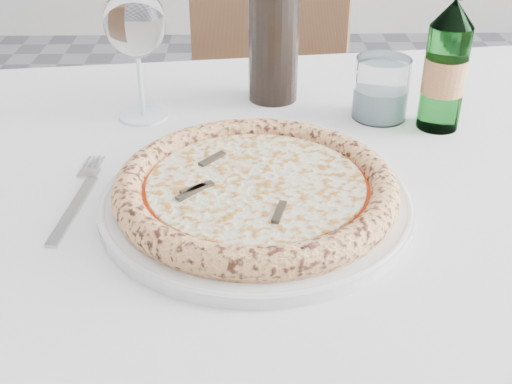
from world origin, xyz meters
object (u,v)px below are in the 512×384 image
at_px(dining_table, 254,225).
at_px(chair_far, 257,96).
at_px(wine_bottle, 274,14).
at_px(beer_bottle, 446,66).
at_px(wine_glass, 135,25).
at_px(tumbler, 381,92).
at_px(plate, 256,200).
at_px(pizza, 256,187).

bearing_deg(dining_table, chair_far, 88.46).
height_order(dining_table, wine_bottle, wine_bottle).
distance_m(beer_bottle, wine_bottle, 0.26).
distance_m(wine_glass, beer_bottle, 0.43).
bearing_deg(tumbler, dining_table, -141.62).
bearing_deg(wine_glass, tumbler, -1.06).
relative_size(beer_bottle, wine_bottle, 0.73).
xyz_separation_m(dining_table, plate, (0.00, -0.10, 0.10)).
xyz_separation_m(pizza, wine_bottle, (0.03, 0.32, 0.11)).
bearing_deg(pizza, beer_bottle, 38.80).
xyz_separation_m(dining_table, chair_far, (0.02, 0.78, -0.13)).
xyz_separation_m(chair_far, wine_bottle, (0.01, -0.56, 0.36)).
xyz_separation_m(chair_far, plate, (-0.02, -0.88, 0.23)).
distance_m(plate, wine_bottle, 0.35).
height_order(dining_table, chair_far, chair_far).
xyz_separation_m(wine_glass, wine_bottle, (0.19, 0.07, -0.00)).
height_order(pizza, wine_glass, wine_glass).
xyz_separation_m(beer_bottle, wine_bottle, (-0.23, 0.11, 0.04)).
bearing_deg(tumbler, wine_bottle, 154.12).
relative_size(dining_table, tumbler, 16.64).
xyz_separation_m(pizza, beer_bottle, (0.26, 0.21, 0.06)).
xyz_separation_m(dining_table, tumbler, (0.19, 0.15, 0.13)).
bearing_deg(wine_glass, beer_bottle, -5.67).
distance_m(chair_far, wine_bottle, 0.66).
bearing_deg(dining_table, plate, -90.00).
xyz_separation_m(pizza, wine_glass, (-0.16, 0.25, 0.11)).
bearing_deg(wine_bottle, pizza, -95.88).
relative_size(wine_glass, tumbler, 2.14).
relative_size(chair_far, tumbler, 10.46).
height_order(dining_table, tumbler, tumbler).
height_order(chair_far, plate, chair_far).
xyz_separation_m(pizza, tumbler, (0.19, 0.25, 0.01)).
bearing_deg(plate, pizza, 160.64).
xyz_separation_m(chair_far, beer_bottle, (0.24, -0.67, 0.31)).
height_order(chair_far, tumbler, chair_far).
bearing_deg(beer_bottle, plate, -141.20).
distance_m(plate, pizza, 0.02).
bearing_deg(beer_bottle, tumbler, 155.23).
height_order(chair_far, wine_bottle, wine_bottle).
xyz_separation_m(chair_far, tumbler, (0.17, -0.63, 0.26)).
bearing_deg(wine_bottle, wine_glass, -160.72).
relative_size(chair_far, wine_bottle, 3.00).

